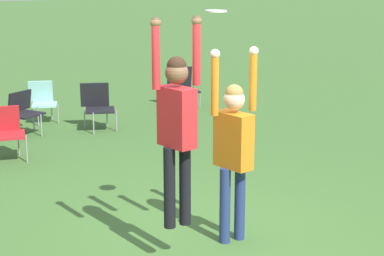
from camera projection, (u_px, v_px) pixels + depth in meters
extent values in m
plane|color=#3D662D|center=(210.00, 243.00, 7.13)|extent=(120.00, 120.00, 0.00)
cylinder|color=black|center=(170.00, 188.00, 6.46)|extent=(0.12, 0.12, 0.85)
cylinder|color=black|center=(185.00, 185.00, 6.54)|extent=(0.12, 0.12, 0.85)
cube|color=red|center=(177.00, 117.00, 6.33)|extent=(0.27, 0.43, 0.60)
sphere|color=brown|center=(177.00, 73.00, 6.22)|extent=(0.23, 0.23, 0.23)
sphere|color=black|center=(177.00, 66.00, 6.21)|extent=(0.19, 0.19, 0.19)
cylinder|color=red|center=(156.00, 56.00, 6.07)|extent=(0.08, 0.08, 0.63)
sphere|color=brown|center=(155.00, 22.00, 6.00)|extent=(0.10, 0.10, 0.10)
cylinder|color=red|center=(197.00, 53.00, 6.29)|extent=(0.08, 0.08, 0.63)
sphere|color=brown|center=(197.00, 21.00, 6.21)|extent=(0.10, 0.10, 0.10)
cylinder|color=navy|center=(225.00, 206.00, 7.05)|extent=(0.12, 0.12, 0.86)
cylinder|color=navy|center=(240.00, 203.00, 7.14)|extent=(0.12, 0.12, 0.86)
cube|color=orange|center=(233.00, 140.00, 6.92)|extent=(0.28, 0.47, 0.61)
sphere|color=beige|center=(234.00, 99.00, 6.81)|extent=(0.23, 0.23, 0.23)
sphere|color=olive|center=(234.00, 94.00, 6.80)|extent=(0.20, 0.20, 0.20)
cylinder|color=orange|center=(215.00, 85.00, 6.65)|extent=(0.08, 0.08, 0.64)
sphere|color=beige|center=(215.00, 54.00, 6.58)|extent=(0.10, 0.10, 0.10)
cylinder|color=orange|center=(253.00, 81.00, 6.89)|extent=(0.08, 0.08, 0.64)
sphere|color=beige|center=(254.00, 51.00, 6.81)|extent=(0.10, 0.10, 0.10)
cylinder|color=white|center=(216.00, 11.00, 6.53)|extent=(0.23, 0.23, 0.02)
cylinder|color=gray|center=(181.00, 101.00, 13.88)|extent=(0.02, 0.02, 0.38)
cylinder|color=gray|center=(200.00, 99.00, 14.11)|extent=(0.02, 0.02, 0.38)
cylinder|color=gray|center=(171.00, 98.00, 14.28)|extent=(0.02, 0.02, 0.38)
cylinder|color=gray|center=(189.00, 96.00, 14.50)|extent=(0.02, 0.02, 0.38)
cube|color=black|center=(185.00, 91.00, 14.15)|extent=(0.66, 0.66, 0.04)
cube|color=black|center=(179.00, 77.00, 14.31)|extent=(0.57, 0.24, 0.48)
cylinder|color=gray|center=(15.00, 129.00, 11.43)|extent=(0.02, 0.02, 0.41)
cylinder|color=gray|center=(41.00, 126.00, 11.65)|extent=(0.02, 0.02, 0.41)
cylinder|color=gray|center=(9.00, 123.00, 11.82)|extent=(0.02, 0.02, 0.41)
cylinder|color=gray|center=(34.00, 120.00, 12.05)|extent=(0.02, 0.02, 0.41)
cube|color=black|center=(24.00, 114.00, 11.69)|extent=(0.76, 0.76, 0.04)
cube|color=black|center=(20.00, 101.00, 11.86)|extent=(0.53, 0.37, 0.37)
cylinder|color=gray|center=(27.00, 149.00, 10.07)|extent=(0.02, 0.02, 0.44)
cylinder|color=gray|center=(18.00, 142.00, 10.47)|extent=(0.02, 0.02, 0.44)
cube|color=#B21E23|center=(7.00, 135.00, 10.10)|extent=(0.67, 0.67, 0.04)
cube|color=#B21E23|center=(2.00, 118.00, 10.27)|extent=(0.57, 0.24, 0.41)
cylinder|color=gray|center=(38.00, 116.00, 12.46)|extent=(0.02, 0.02, 0.38)
cylinder|color=gray|center=(58.00, 114.00, 12.66)|extent=(0.02, 0.02, 0.38)
cylinder|color=gray|center=(32.00, 112.00, 12.80)|extent=(0.02, 0.02, 0.38)
cylinder|color=gray|center=(52.00, 110.00, 12.99)|extent=(0.02, 0.02, 0.38)
cube|color=#8CC6C1|center=(45.00, 105.00, 12.69)|extent=(0.61, 0.61, 0.04)
cube|color=#8CC6C1|center=(41.00, 91.00, 12.81)|extent=(0.48, 0.27, 0.43)
cylinder|color=gray|center=(93.00, 123.00, 11.81)|extent=(0.02, 0.02, 0.41)
cylinder|color=gray|center=(116.00, 121.00, 12.03)|extent=(0.02, 0.02, 0.41)
cylinder|color=gray|center=(85.00, 119.00, 12.20)|extent=(0.02, 0.02, 0.41)
cylinder|color=gray|center=(107.00, 116.00, 12.42)|extent=(0.02, 0.02, 0.41)
cube|color=black|center=(100.00, 110.00, 12.07)|extent=(0.70, 0.70, 0.04)
cube|color=black|center=(95.00, 95.00, 12.22)|extent=(0.54, 0.31, 0.47)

